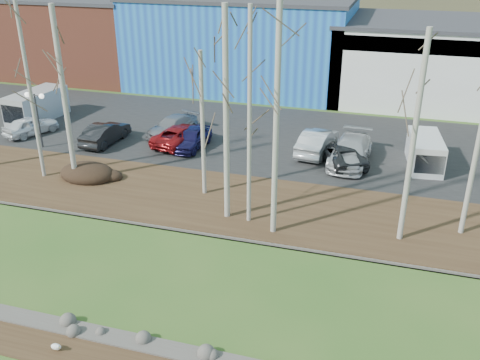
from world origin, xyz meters
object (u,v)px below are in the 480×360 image
(seagull, at_px, (56,347))
(van_white, at_px, (425,153))
(street_lamp, at_px, (36,105))
(car_3, at_px, (172,126))
(car_2, at_px, (181,135))
(car_5, at_px, (317,142))
(van_grey, at_px, (35,106))
(car_6, at_px, (341,154))
(car_4, at_px, (192,138))
(car_7, at_px, (351,151))
(car_1, at_px, (105,133))
(car_0, at_px, (31,126))

(seagull, xyz_separation_m, van_white, (12.51, 20.53, 0.89))
(street_lamp, xyz_separation_m, car_3, (7.50, 4.84, -2.33))
(car_2, bearing_deg, car_5, -160.89)
(van_grey, bearing_deg, car_2, -2.38)
(seagull, height_order, car_2, car_2)
(car_6, distance_m, van_white, 5.16)
(seagull, bearing_deg, car_4, 121.24)
(car_7, bearing_deg, car_4, -174.05)
(car_4, distance_m, car_7, 10.54)
(seagull, relative_size, car_1, 0.10)
(car_0, distance_m, car_4, 12.10)
(car_1, xyz_separation_m, car_2, (5.10, 1.27, -0.05))
(car_1, xyz_separation_m, van_white, (21.04, 1.98, 0.22))
(car_2, distance_m, van_grey, 12.91)
(car_4, relative_size, car_7, 0.74)
(car_5, distance_m, van_white, 6.75)
(street_lamp, distance_m, van_grey, 6.55)
(car_2, xyz_separation_m, car_7, (11.47, 0.01, 0.13))
(car_7, bearing_deg, street_lamp, -167.32)
(street_lamp, relative_size, van_grey, 0.72)
(seagull, xyz_separation_m, car_6, (7.45, 19.54, 0.62))
(van_white, bearing_deg, car_2, 175.92)
(car_2, distance_m, car_4, 1.03)
(car_3, distance_m, car_5, 10.56)
(car_2, xyz_separation_m, car_4, (0.94, -0.42, 0.02))
(car_5, bearing_deg, car_6, 149.01)
(car_3, xyz_separation_m, car_5, (10.54, -0.53, 0.15))
(car_7, bearing_deg, car_0, -173.20)
(street_lamp, bearing_deg, van_grey, 130.97)
(car_5, distance_m, van_grey, 22.01)
(car_5, height_order, van_white, van_white)
(street_lamp, height_order, car_6, street_lamp)
(car_2, bearing_deg, car_6, -168.97)
(car_6, bearing_deg, car_7, 179.22)
(car_2, relative_size, car_7, 0.88)
(street_lamp, height_order, car_0, street_lamp)
(car_3, xyz_separation_m, van_white, (17.28, -0.89, 0.29))
(street_lamp, distance_m, car_7, 20.68)
(car_4, xyz_separation_m, van_white, (15.00, 1.13, 0.24))
(street_lamp, height_order, car_1, street_lamp)
(car_0, bearing_deg, car_5, -151.34)
(seagull, xyz_separation_m, car_5, (5.77, 20.89, 0.75))
(car_7, bearing_deg, car_3, 176.52)
(car_1, bearing_deg, van_grey, -17.82)
(car_4, bearing_deg, street_lamp, -161.07)
(car_3, height_order, van_white, van_white)
(seagull, bearing_deg, car_1, 138.62)
(car_4, distance_m, van_grey, 13.90)
(car_1, bearing_deg, car_5, -167.77)
(car_1, bearing_deg, van_white, -171.70)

